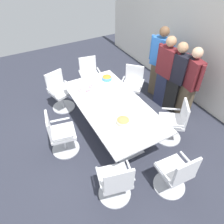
# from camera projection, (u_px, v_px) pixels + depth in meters

# --- Properties ---
(ground_plane) EXTENTS (10.00, 10.00, 0.01)m
(ground_plane) POSITION_uv_depth(u_px,v_px,m) (112.00, 131.00, 4.59)
(ground_plane) COLOR #2D303D
(back_wall) EXTENTS (8.00, 0.10, 2.80)m
(back_wall) POSITION_uv_depth(u_px,v_px,m) (208.00, 48.00, 4.56)
(back_wall) COLOR white
(back_wall) RESTS_ON ground
(conference_table) EXTENTS (2.40, 1.20, 0.75)m
(conference_table) POSITION_uv_depth(u_px,v_px,m) (112.00, 109.00, 4.18)
(conference_table) COLOR white
(conference_table) RESTS_ON ground
(office_chair_0) EXTENTS (0.66, 0.66, 0.91)m
(office_chair_0) POSITION_uv_depth(u_px,v_px,m) (60.00, 93.00, 4.97)
(office_chair_0) COLOR silver
(office_chair_0) RESTS_ON ground
(office_chair_1) EXTENTS (0.63, 0.63, 0.91)m
(office_chair_1) POSITION_uv_depth(u_px,v_px,m) (60.00, 136.00, 3.93)
(office_chair_1) COLOR silver
(office_chair_1) RESTS_ON ground
(office_chair_2) EXTENTS (0.65, 0.65, 0.91)m
(office_chair_2) POSITION_uv_depth(u_px,v_px,m) (116.00, 183.00, 3.19)
(office_chair_2) COLOR silver
(office_chair_2) RESTS_ON ground
(office_chair_3) EXTENTS (0.58, 0.58, 0.91)m
(office_chair_3) POSITION_uv_depth(u_px,v_px,m) (175.00, 175.00, 3.30)
(office_chair_3) COLOR silver
(office_chair_3) RESTS_ON ground
(office_chair_4) EXTENTS (0.75, 0.75, 0.91)m
(office_chair_4) POSITION_uv_depth(u_px,v_px,m) (173.00, 124.00, 4.18)
(office_chair_4) COLOR silver
(office_chair_4) RESTS_ON ground
(office_chair_5) EXTENTS (0.76, 0.76, 0.91)m
(office_chair_5) POSITION_uv_depth(u_px,v_px,m) (132.00, 87.00, 5.18)
(office_chair_5) COLOR silver
(office_chair_5) RESTS_ON ground
(office_chair_6) EXTENTS (0.63, 0.63, 0.91)m
(office_chair_6) POSITION_uv_depth(u_px,v_px,m) (90.00, 77.00, 5.51)
(office_chair_6) COLOR silver
(office_chair_6) RESTS_ON ground
(person_standing_0) EXTENTS (0.60, 0.35, 1.76)m
(person_standing_0) POSITION_uv_depth(u_px,v_px,m) (160.00, 62.00, 5.07)
(person_standing_0) COLOR brown
(person_standing_0) RESTS_ON ground
(person_standing_1) EXTENTS (0.61, 0.25, 1.72)m
(person_standing_1) POSITION_uv_depth(u_px,v_px,m) (166.00, 72.00, 4.77)
(person_standing_1) COLOR #232842
(person_standing_1) RESTS_ON ground
(person_standing_2) EXTENTS (0.61, 0.31, 1.68)m
(person_standing_2) POSITION_uv_depth(u_px,v_px,m) (176.00, 78.00, 4.61)
(person_standing_2) COLOR black
(person_standing_2) RESTS_ON ground
(person_standing_3) EXTENTS (0.62, 0.28, 1.66)m
(person_standing_3) POSITION_uv_depth(u_px,v_px,m) (189.00, 83.00, 4.46)
(person_standing_3) COLOR brown
(person_standing_3) RESTS_ON ground
(snack_bowl_cookies) EXTENTS (0.24, 0.24, 0.10)m
(snack_bowl_cookies) POSITION_uv_depth(u_px,v_px,m) (123.00, 121.00, 3.67)
(snack_bowl_cookies) COLOR beige
(snack_bowl_cookies) RESTS_ON conference_table
(snack_bowl_chips_orange) EXTENTS (0.22, 0.22, 0.10)m
(snack_bowl_chips_orange) POSITION_uv_depth(u_px,v_px,m) (107.00, 78.00, 4.75)
(snack_bowl_chips_orange) COLOR #4C9EC6
(snack_bowl_chips_orange) RESTS_ON conference_table
(donut_platter) EXTENTS (0.37, 0.37, 0.04)m
(donut_platter) POSITION_uv_depth(u_px,v_px,m) (86.00, 88.00, 4.49)
(donut_platter) COLOR white
(donut_platter) RESTS_ON conference_table
(plate_stack) EXTENTS (0.21, 0.21, 0.04)m
(plate_stack) POSITION_uv_depth(u_px,v_px,m) (95.00, 111.00, 3.91)
(plate_stack) COLOR white
(plate_stack) RESTS_ON conference_table
(napkin_pile) EXTENTS (0.15, 0.15, 0.07)m
(napkin_pile) POSITION_uv_depth(u_px,v_px,m) (112.00, 97.00, 4.23)
(napkin_pile) COLOR white
(napkin_pile) RESTS_ON conference_table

